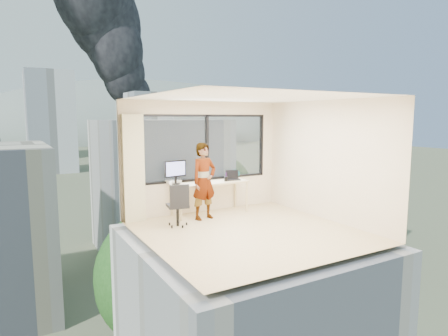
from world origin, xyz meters
TOP-DOWN VIEW (x-y plane):
  - floor at (0.00, 0.00)m, footprint 4.00×4.00m
  - ceiling at (0.00, 0.00)m, footprint 4.00×4.00m
  - wall_front at (0.00, -2.00)m, footprint 4.00×0.01m
  - wall_left at (-2.00, 0.00)m, footprint 0.01×4.00m
  - wall_right at (2.00, 0.00)m, footprint 0.01×4.00m
  - window_wall at (0.05, 2.00)m, footprint 3.30×0.16m
  - curtain at (-1.72, 1.88)m, footprint 0.45×0.14m
  - desk at (0.00, 1.66)m, footprint 1.80×0.60m
  - chair at (-1.06, 1.07)m, footprint 0.54×0.54m
  - person at (-0.33, 1.31)m, footprint 0.68×0.52m
  - monitor at (-0.80, 1.79)m, footprint 0.55×0.20m
  - game_console at (-0.80, 1.92)m, footprint 0.35×0.31m
  - laptop at (0.62, 1.64)m, footprint 0.40×0.41m
  - cellphone at (-0.38, 1.54)m, footprint 0.12×0.08m
  - pen_cup at (0.38, 1.58)m, footprint 0.10×0.10m
  - handbag at (0.80, 1.87)m, footprint 0.28×0.15m
  - exterior_ground at (0.00, 120.00)m, footprint 400.00×400.00m
  - near_bldg_b at (12.00, 38.00)m, footprint 14.00×13.00m
  - near_bldg_c at (30.00, 28.00)m, footprint 12.00×10.00m
  - far_tower_b at (8.00, 120.00)m, footprint 13.00×13.00m
  - far_tower_c at (45.00, 140.00)m, footprint 15.00×15.00m
  - hill_b at (100.00, 320.00)m, footprint 300.00×220.00m
  - tree_b at (4.00, 18.00)m, footprint 7.60×7.60m
  - tree_c at (22.00, 40.00)m, footprint 8.40×8.40m
  - smoke_plume_b at (55.00, 170.00)m, footprint 30.00×18.00m

SIDE VIEW (x-z plane):
  - exterior_ground at x=0.00m, z-range -14.02..-13.98m
  - hill_b at x=100.00m, z-range -62.00..34.00m
  - tree_b at x=4.00m, z-range -14.00..-5.00m
  - near_bldg_c at x=30.00m, z-range -14.00..-4.00m
  - tree_c at x=22.00m, z-range -14.00..-4.00m
  - near_bldg_b at x=12.00m, z-range -14.00..2.00m
  - far_tower_c at x=45.00m, z-range -14.00..12.00m
  - floor at x=0.00m, z-range -0.01..0.01m
  - desk at x=0.00m, z-range 0.00..0.75m
  - chair at x=-1.06m, z-range 0.00..0.91m
  - cellphone at x=-0.38m, z-range 0.75..0.76m
  - game_console at x=-0.80m, z-range 0.75..0.82m
  - pen_cup at x=0.38m, z-range 0.75..0.86m
  - person at x=-0.33m, z-range 0.00..1.69m
  - laptop at x=0.62m, z-range 0.75..0.96m
  - handbag at x=0.80m, z-range 0.75..0.96m
  - far_tower_b at x=8.00m, z-range -14.00..16.00m
  - monitor at x=-0.80m, z-range 0.75..1.29m
  - curtain at x=-1.72m, z-range 0.00..2.30m
  - wall_front at x=0.00m, z-range 0.00..2.60m
  - wall_left at x=-2.00m, z-range 0.00..2.60m
  - wall_right at x=2.00m, z-range 0.00..2.60m
  - window_wall at x=0.05m, z-range 0.75..2.30m
  - ceiling at x=0.00m, z-range 2.60..2.60m
  - smoke_plume_b at x=55.00m, z-range -8.00..62.00m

